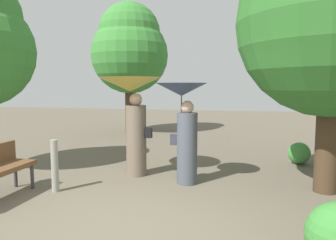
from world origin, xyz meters
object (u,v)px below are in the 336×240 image
object	(u,v)px
person_left	(132,104)
person_right	(184,117)
tree_near_left	(130,48)
tree_near_right	(335,6)
path_marker_post	(55,166)

from	to	relation	value
person_left	person_right	world-z (taller)	person_left
person_left	tree_near_left	world-z (taller)	tree_near_left
tree_near_right	path_marker_post	xyz separation A→B (m)	(-4.49, -0.97, -2.62)
tree_near_left	person_right	bearing A→B (deg)	-62.39
tree_near_right	tree_near_left	bearing A→B (deg)	133.30
path_marker_post	tree_near_left	bearing A→B (deg)	98.34
tree_near_left	path_marker_post	size ratio (longest dim) A/B	5.47
person_left	tree_near_right	size ratio (longest dim) A/B	0.41
person_right	path_marker_post	size ratio (longest dim) A/B	2.07
tree_near_left	path_marker_post	xyz separation A→B (m)	(1.00, -6.79, -2.75)
person_right	path_marker_post	world-z (taller)	person_right
tree_near_left	path_marker_post	distance (m)	7.40
tree_near_left	path_marker_post	world-z (taller)	tree_near_left
person_left	path_marker_post	distance (m)	1.89
tree_near_left	path_marker_post	bearing A→B (deg)	-81.66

